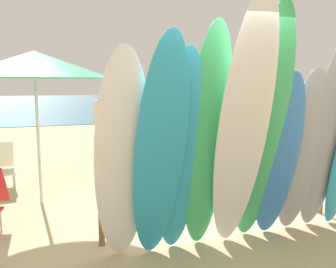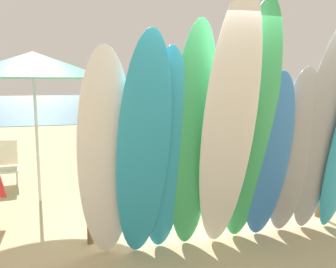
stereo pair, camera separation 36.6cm
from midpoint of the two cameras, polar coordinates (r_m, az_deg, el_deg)
The scene contains 16 objects.
ground at distance 18.18m, azimuth -12.88°, elevation 2.10°, with size 60.00×60.00×0.00m, color tan.
ocean_water at distance 36.34m, azimuth -16.08°, elevation 4.94°, with size 60.00×40.00×0.02m, color teal.
surfboard_rack at distance 4.60m, azimuth 6.70°, elevation -7.69°, with size 3.25×0.07×0.77m.
surfboard_white_0 at distance 3.57m, azimuth -10.29°, elevation -4.17°, with size 0.56×0.06×2.26m, color white.
surfboard_teal_1 at distance 3.55m, azimuth -4.15°, elevation -2.92°, with size 0.56×0.07×2.42m, color #289EC6.
surfboard_teal_2 at distance 3.73m, azimuth -0.84°, elevation -3.35°, with size 0.51×0.08×2.26m, color #289EC6.
surfboard_green_3 at distance 3.79m, azimuth 3.53°, elevation -1.20°, with size 0.51×0.08×2.52m, color #38B266.
surfboard_white_4 at distance 3.73m, azimuth 9.25°, elevation 0.57°, with size 0.57×0.08×2.84m, color white.
surfboard_green_5 at distance 4.00m, azimuth 12.45°, elevation 0.60°, with size 0.56×0.08×2.76m, color #38B266.
surfboard_blue_6 at distance 4.28m, azimuth 15.06°, elevation -3.73°, with size 0.53×0.06×2.04m, color #337AD1.
surfboard_grey_7 at distance 4.51m, azimuth 18.48°, elevation -2.92°, with size 0.55×0.08×2.09m, color #999EA3.
surfboard_grey_8 at distance 4.62m, azimuth 22.33°, elevation 0.06°, with size 0.55×0.07×2.57m, color #999EA3.
beachgoer_strolling at distance 7.48m, azimuth -1.58°, elevation 1.46°, with size 0.45×0.59×1.71m.
beachgoer_by_water at distance 8.94m, azimuth -11.33°, elevation 2.28°, with size 0.55×0.41×1.68m.
beach_chair_blue at distance 7.16m, azimuth -26.76°, elevation -4.25°, with size 0.60×0.76×0.81m.
beach_umbrella at distance 5.74m, azimuth -22.40°, elevation 10.26°, with size 2.26×2.26×2.33m.
Camera 1 is at (-2.11, -3.92, 1.86)m, focal length 37.99 mm.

